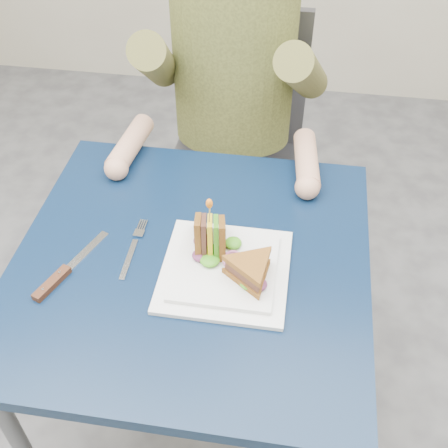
% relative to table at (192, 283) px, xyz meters
% --- Properties ---
extents(ground, '(4.00, 4.00, 0.00)m').
position_rel_table_xyz_m(ground, '(0.00, 0.00, -0.65)').
color(ground, '#515154').
rests_on(ground, ground).
extents(table, '(0.75, 0.75, 0.73)m').
position_rel_table_xyz_m(table, '(0.00, 0.00, 0.00)').
color(table, black).
rests_on(table, ground).
extents(chair, '(0.42, 0.40, 0.93)m').
position_rel_table_xyz_m(chair, '(0.00, 0.73, -0.11)').
color(chair, '#47474C').
rests_on(chair, ground).
extents(diner, '(0.54, 0.59, 0.74)m').
position_rel_table_xyz_m(diner, '(-0.00, 0.62, 0.26)').
color(diner, '#4C5125').
rests_on(diner, chair).
extents(plate, '(0.26, 0.26, 0.02)m').
position_rel_table_xyz_m(plate, '(0.08, -0.03, 0.09)').
color(plate, white).
rests_on(plate, table).
extents(sandwich_flat, '(0.17, 0.17, 0.05)m').
position_rel_table_xyz_m(sandwich_flat, '(0.13, -0.05, 0.12)').
color(sandwich_flat, brown).
rests_on(sandwich_flat, plate).
extents(sandwich_upright, '(0.09, 0.14, 0.14)m').
position_rel_table_xyz_m(sandwich_upright, '(0.04, 0.02, 0.13)').
color(sandwich_upright, brown).
rests_on(sandwich_upright, plate).
extents(fork, '(0.02, 0.18, 0.01)m').
position_rel_table_xyz_m(fork, '(-0.13, 0.00, 0.08)').
color(fork, silver).
rests_on(fork, table).
extents(knife, '(0.09, 0.21, 0.02)m').
position_rel_table_xyz_m(knife, '(-0.25, -0.10, 0.09)').
color(knife, silver).
rests_on(knife, table).
extents(toothpick, '(0.01, 0.01, 0.06)m').
position_rel_table_xyz_m(toothpick, '(0.04, 0.02, 0.20)').
color(toothpick, tan).
rests_on(toothpick, sandwich_upright).
extents(toothpick_frill, '(0.01, 0.01, 0.02)m').
position_rel_table_xyz_m(toothpick_frill, '(0.04, 0.02, 0.23)').
color(toothpick_frill, orange).
rests_on(toothpick_frill, sandwich_upright).
extents(lettuce_spill, '(0.15, 0.13, 0.02)m').
position_rel_table_xyz_m(lettuce_spill, '(0.08, -0.02, 0.11)').
color(lettuce_spill, '#337A14').
rests_on(lettuce_spill, plate).
extents(onion_ring, '(0.04, 0.04, 0.02)m').
position_rel_table_xyz_m(onion_ring, '(0.09, -0.02, 0.11)').
color(onion_ring, '#9E4C7A').
rests_on(onion_ring, plate).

